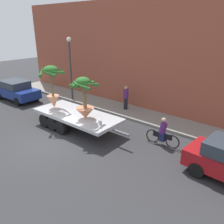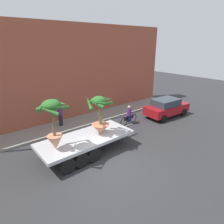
% 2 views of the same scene
% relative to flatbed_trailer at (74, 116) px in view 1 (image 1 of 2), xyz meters
% --- Properties ---
extents(ground_plane, '(60.00, 60.00, 0.00)m').
position_rel_flatbed_trailer_xyz_m(ground_plane, '(0.42, -1.92, -0.76)').
color(ground_plane, '#2D2D30').
extents(sidewalk, '(24.00, 2.20, 0.15)m').
position_rel_flatbed_trailer_xyz_m(sidewalk, '(0.42, 4.18, -0.68)').
color(sidewalk, gray).
rests_on(sidewalk, ground).
extents(building_facade, '(24.00, 1.20, 7.53)m').
position_rel_flatbed_trailer_xyz_m(building_facade, '(0.42, 5.88, 3.01)').
color(building_facade, '#9E4C38').
rests_on(building_facade, ground).
extents(flatbed_trailer, '(6.50, 2.40, 0.98)m').
position_rel_flatbed_trailer_xyz_m(flatbed_trailer, '(0.00, 0.00, 0.00)').
color(flatbed_trailer, '#B7BABF').
rests_on(flatbed_trailer, ground).
extents(potted_palm_rear, '(1.60, 1.63, 2.62)m').
position_rel_flatbed_trailer_xyz_m(potted_palm_rear, '(-1.63, -0.19, 1.75)').
color(potted_palm_rear, tan).
rests_on(potted_palm_rear, flatbed_trailer).
extents(potted_palm_middle, '(1.62, 1.66, 2.31)m').
position_rel_flatbed_trailer_xyz_m(potted_palm_middle, '(1.13, -0.17, 1.38)').
color(potted_palm_middle, '#C17251').
rests_on(potted_palm_middle, flatbed_trailer).
extents(cyclist, '(1.84, 0.37, 1.54)m').
position_rel_flatbed_trailer_xyz_m(cyclist, '(5.07, 1.51, -0.09)').
color(cyclist, black).
rests_on(cyclist, ground).
extents(trailing_car, '(4.16, 2.01, 1.58)m').
position_rel_flatbed_trailer_xyz_m(trailing_car, '(-7.79, 0.63, 0.07)').
color(trailing_car, navy).
rests_on(trailing_car, ground).
extents(pedestrian_near_gate, '(0.36, 0.36, 1.71)m').
position_rel_flatbed_trailer_xyz_m(pedestrian_near_gate, '(0.64, 4.26, 0.29)').
color(pedestrian_near_gate, black).
rests_on(pedestrian_near_gate, sidewalk).
extents(street_lamp, '(0.36, 0.36, 4.83)m').
position_rel_flatbed_trailer_xyz_m(street_lamp, '(-4.10, 3.38, 2.47)').
color(street_lamp, '#383D42').
rests_on(street_lamp, sidewalk).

